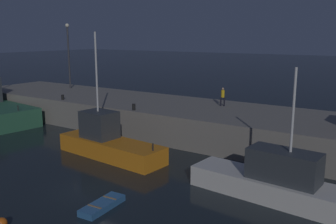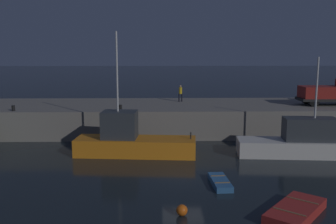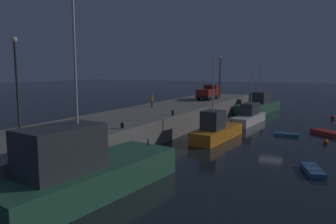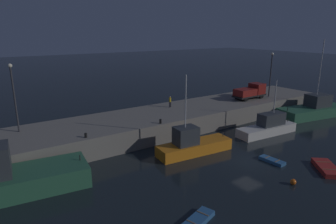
{
  "view_description": "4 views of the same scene",
  "coord_description": "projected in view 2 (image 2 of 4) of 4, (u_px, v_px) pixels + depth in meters",
  "views": [
    {
      "loc": [
        14.75,
        -14.37,
        8.78
      ],
      "look_at": [
        -1.57,
        10.35,
        2.66
      ],
      "focal_mm": 39.97,
      "sensor_mm": 36.0,
      "label": 1
    },
    {
      "loc": [
        -1.41,
        -22.42,
        7.75
      ],
      "look_at": [
        -0.62,
        13.07,
        1.93
      ],
      "focal_mm": 41.02,
      "sensor_mm": 36.0,
      "label": 2
    },
    {
      "loc": [
        -36.25,
        -5.94,
        7.58
      ],
      "look_at": [
        0.43,
        13.2,
        2.09
      ],
      "focal_mm": 34.27,
      "sensor_mm": 36.0,
      "label": 3
    },
    {
      "loc": [
        -23.11,
        -18.91,
        13.39
      ],
      "look_at": [
        -1.17,
        13.55,
        2.6
      ],
      "focal_mm": 31.57,
      "sensor_mm": 36.0,
      "label": 4
    }
  ],
  "objects": [
    {
      "name": "mooring_buoy_mid",
      "position": [
        182.0,
        210.0,
        18.02
      ],
      "size": [
        0.54,
        0.54,
        0.54
      ],
      "primitive_type": "sphere",
      "color": "orange",
      "rests_on": "ground"
    },
    {
      "name": "pier_quay",
      "position": [
        174.0,
        117.0,
        37.07
      ],
      "size": [
        56.53,
        9.23,
        2.54
      ],
      "color": "gray",
      "rests_on": "ground"
    },
    {
      "name": "dinghy_red_small",
      "position": [
        220.0,
        182.0,
        22.13
      ],
      "size": [
        1.11,
        2.76,
        0.37
      ],
      "color": "#2D6099",
      "rests_on": "ground"
    },
    {
      "name": "utility_truck",
      "position": [
        333.0,
        92.0,
        36.0
      ],
      "size": [
        5.99,
        2.24,
        2.43
      ],
      "color": "black",
      "rests_on": "pier_quay"
    },
    {
      "name": "ground_plane",
      "position": [
        183.0,
        178.0,
        23.41
      ],
      "size": [
        320.0,
        320.0,
        0.0
      ],
      "primitive_type": "plane",
      "color": "black"
    },
    {
      "name": "fishing_boat_orange",
      "position": [
        302.0,
        142.0,
        28.07
      ],
      "size": [
        9.01,
        3.07,
        7.22
      ],
      "color": "silver",
      "rests_on": "ground"
    },
    {
      "name": "dockworker",
      "position": [
        180.0,
        92.0,
        38.43
      ],
      "size": [
        0.41,
        0.4,
        1.66
      ],
      "color": "black",
      "rests_on": "pier_quay"
    },
    {
      "name": "bollard_central",
      "position": [
        120.0,
        108.0,
        32.62
      ],
      "size": [
        0.28,
        0.28,
        0.54
      ],
      "primitive_type": "cylinder",
      "color": "black",
      "rests_on": "pier_quay"
    },
    {
      "name": "bollard_west",
      "position": [
        13.0,
        108.0,
        32.7
      ],
      "size": [
        0.28,
        0.28,
        0.48
      ],
      "primitive_type": "cylinder",
      "color": "black",
      "rests_on": "pier_quay"
    },
    {
      "name": "dinghy_orange_near",
      "position": [
        296.0,
        211.0,
        17.99
      ],
      "size": [
        3.75,
        4.03,
        0.52
      ],
      "color": "#B22823",
      "rests_on": "ground"
    },
    {
      "name": "fishing_trawler_red",
      "position": [
        132.0,
        141.0,
        28.33
      ],
      "size": [
        9.02,
        3.25,
        9.01
      ],
      "color": "orange",
      "rests_on": "ground"
    }
  ]
}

